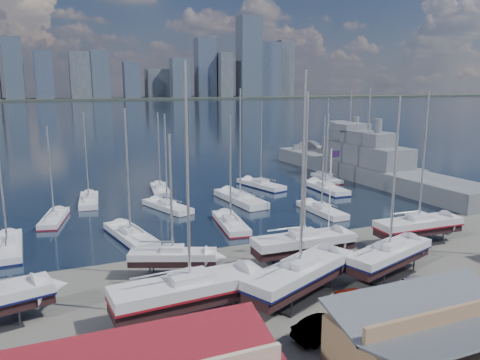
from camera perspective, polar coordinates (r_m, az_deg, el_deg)
name	(u,v)px	position (r m, az deg, el deg)	size (l,w,h in m)	color
ground	(305,275)	(44.51, 7.96, -11.39)	(1400.00, 1400.00, 0.00)	#605E59
water	(74,111)	(346.14, -19.57, 7.92)	(1400.00, 600.00, 0.40)	#1B303F
far_shore	(59,99)	(605.64, -21.20, 9.16)	(1400.00, 80.00, 2.20)	#2D332D
skyline	(50,66)	(599.36, -22.20, 12.72)	(639.14, 43.80, 107.69)	#475166
shed_grey	(442,338)	(32.35, 23.42, -17.28)	(12.60, 8.40, 4.17)	#8C6B4C
sailboat_cradle_1	(190,290)	(35.98, -6.12, -13.22)	(12.02, 4.09, 18.88)	#2D2D33
sailboat_cradle_2	(173,257)	(43.48, -8.19, -9.23)	(8.13, 5.06, 13.11)	#2D2D33
sailboat_cradle_3	(300,274)	(39.00, 7.34, -11.28)	(11.78, 7.66, 18.35)	#2D2D33
sailboat_cradle_4	(304,242)	(46.58, 7.76, -7.55)	(10.34, 3.18, 16.70)	#2D2D33
sailboat_cradle_5	(389,255)	(45.17, 17.75, -8.66)	(10.49, 5.84, 16.32)	#2D2D33
sailboat_cradle_6	(418,225)	(55.31, 20.92, -5.17)	(10.38, 3.26, 16.56)	#2D2D33
sailboat_moored_0	(8,249)	(55.51, -26.45, -7.51)	(3.14, 10.15, 15.05)	black
sailboat_moored_1	(54,219)	(64.89, -21.71, -4.47)	(4.30, 8.95, 12.89)	black
sailboat_moored_2	(89,201)	(72.94, -17.94, -2.50)	(3.65, 9.56, 14.07)	black
sailboat_moored_3	(131,237)	(54.94, -13.18, -6.77)	(4.85, 10.73, 15.50)	black
sailboat_moored_4	(167,207)	(66.77, -8.85, -3.33)	(5.53, 9.67, 14.09)	black
sailboat_moored_5	(160,191)	(77.58, -9.70, -1.29)	(3.81, 9.38, 13.62)	black
sailboat_moored_6	(231,224)	(58.18, -1.15, -5.43)	(3.95, 9.93, 14.44)	black
sailboat_moored_7	(240,200)	(69.97, 0.02, -2.50)	(4.31, 11.90, 17.59)	black
sailboat_moored_8	(261,186)	(80.30, 2.56, -0.70)	(5.28, 10.59, 15.25)	black
sailboat_moored_9	(322,211)	(65.11, 9.91, -3.75)	(2.69, 9.31, 14.02)	black
sailboat_moored_10	(325,189)	(78.95, 10.35, -1.09)	(3.26, 10.73, 15.93)	black
sailboat_moored_11	(326,179)	(87.43, 10.50, 0.12)	(3.26, 8.78, 12.82)	black
naval_ship_east	(366,170)	(90.80, 15.08, 1.21)	(9.56, 52.62, 18.72)	slate
naval_ship_west	(348,158)	(104.76, 13.05, 2.62)	(8.46, 41.54, 17.72)	slate
car_a	(218,344)	(32.29, -2.76, -19.36)	(1.56, 3.89, 1.32)	gray
car_b	(326,328)	(34.29, 10.39, -17.33)	(1.67, 4.80, 1.58)	gray
car_c	(362,305)	(38.16, 14.70, -14.55)	(2.34, 5.08, 1.41)	gray
car_d	(429,294)	(41.72, 22.04, -12.78)	(1.87, 4.60, 1.33)	gray
flagpole	(330,197)	(47.20, 10.96, -1.99)	(0.99, 0.12, 11.19)	white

